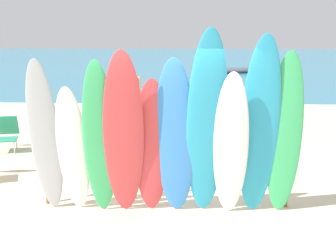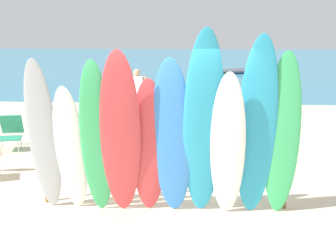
# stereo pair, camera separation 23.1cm
# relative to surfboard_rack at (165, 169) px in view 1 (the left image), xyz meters

# --- Properties ---
(ground) EXTENTS (60.00, 60.00, 0.00)m
(ground) POSITION_rel_surfboard_rack_xyz_m (0.00, 14.00, -0.60)
(ground) COLOR beige
(ocean_water) EXTENTS (60.00, 40.00, 0.02)m
(ocean_water) POSITION_rel_surfboard_rack_xyz_m (0.00, 29.74, -0.59)
(ocean_water) COLOR teal
(ocean_water) RESTS_ON ground
(surfboard_rack) EXTENTS (3.90, 0.07, 0.74)m
(surfboard_rack) POSITION_rel_surfboard_rack_xyz_m (0.00, 0.00, 0.00)
(surfboard_rack) COLOR brown
(surfboard_rack) RESTS_ON ground
(surfboard_grey_0) EXTENTS (0.52, 0.57, 2.37)m
(surfboard_grey_0) POSITION_rel_surfboard_rack_xyz_m (-1.76, -0.39, 0.58)
(surfboard_grey_0) COLOR #999EA3
(surfboard_grey_0) RESTS_ON ground
(surfboard_white_1) EXTENTS (0.47, 0.62, 1.99)m
(surfboard_white_1) POSITION_rel_surfboard_rack_xyz_m (-1.34, -0.42, 0.40)
(surfboard_white_1) COLOR white
(surfboard_white_1) RESTS_ON ground
(surfboard_green_2) EXTENTS (0.52, 0.71, 2.37)m
(surfboard_green_2) POSITION_rel_surfboard_rack_xyz_m (-0.92, -0.53, 0.59)
(surfboard_green_2) COLOR #38B266
(surfboard_green_2) RESTS_ON ground
(surfboard_red_3) EXTENTS (0.65, 0.81, 2.51)m
(surfboard_red_3) POSITION_rel_surfboard_rack_xyz_m (-0.57, -0.55, 0.66)
(surfboard_red_3) COLOR #D13D42
(surfboard_red_3) RESTS_ON ground
(surfboard_red_4) EXTENTS (0.56, 0.57, 2.10)m
(surfboard_red_4) POSITION_rel_surfboard_rack_xyz_m (-0.19, -0.38, 0.45)
(surfboard_red_4) COLOR #D13D42
(surfboard_red_4) RESTS_ON ground
(surfboard_blue_5) EXTENTS (0.63, 0.65, 2.39)m
(surfboard_blue_5) POSITION_rel_surfboard_rack_xyz_m (0.16, -0.44, 0.60)
(surfboard_blue_5) COLOR #337AD1
(surfboard_blue_5) RESTS_ON ground
(surfboard_teal_6) EXTENTS (0.62, 0.85, 2.79)m
(surfboard_teal_6) POSITION_rel_surfboard_rack_xyz_m (0.61, -0.52, 0.80)
(surfboard_teal_6) COLOR #289EC6
(surfboard_teal_6) RESTS_ON ground
(surfboard_white_7) EXTENTS (0.54, 0.69, 2.21)m
(surfboard_white_7) POSITION_rel_surfboard_rack_xyz_m (0.96, -0.50, 0.51)
(surfboard_white_7) COLOR white
(surfboard_white_7) RESTS_ON ground
(surfboard_teal_8) EXTENTS (0.58, 0.66, 2.71)m
(surfboard_teal_8) POSITION_rel_surfboard_rack_xyz_m (1.36, -0.44, 0.75)
(surfboard_teal_8) COLOR #289EC6
(surfboard_teal_8) RESTS_ON ground
(surfboard_green_9) EXTENTS (0.54, 0.59, 2.48)m
(surfboard_green_9) POSITION_rel_surfboard_rack_xyz_m (1.73, -0.39, 0.64)
(surfboard_green_9) COLOR #38B266
(surfboard_green_9) RESTS_ON ground
(beachgoer_photographing) EXTENTS (0.45, 0.42, 1.53)m
(beachgoer_photographing) POSITION_rel_surfboard_rack_xyz_m (2.52, 7.75, 0.28)
(beachgoer_photographing) COLOR #9E704C
(beachgoer_photographing) RESTS_ON ground
(beachgoer_strolling) EXTENTS (0.50, 0.35, 1.49)m
(beachgoer_strolling) POSITION_rel_surfboard_rack_xyz_m (-0.16, 5.64, 0.26)
(beachgoer_strolling) COLOR beige
(beachgoer_strolling) RESTS_ON ground
(beachgoer_by_water) EXTENTS (0.58, 0.26, 1.55)m
(beachgoer_by_water) POSITION_rel_surfboard_rack_xyz_m (-1.29, 6.59, 0.29)
(beachgoer_by_water) COLOR tan
(beachgoer_by_water) RESTS_ON ground
(beach_chair_red) EXTENTS (0.65, 0.84, 0.79)m
(beach_chair_red) POSITION_rel_surfboard_rack_xyz_m (-3.78, 3.17, -0.18)
(beach_chair_red) COLOR #B7B7BC
(beach_chair_red) RESTS_ON ground
(beach_chair_striped) EXTENTS (0.55, 0.72, 0.82)m
(beach_chair_striped) POSITION_rel_surfboard_rack_xyz_m (-2.49, 2.39, -0.17)
(beach_chair_striped) COLOR #B7B7BC
(beach_chair_striped) RESTS_ON ground
(distant_boat) EXTENTS (4.56, 2.04, 0.36)m
(distant_boat) POSITION_rel_surfboard_rack_xyz_m (3.30, 20.83, -0.44)
(distant_boat) COLOR #4C515B
(distant_boat) RESTS_ON ground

